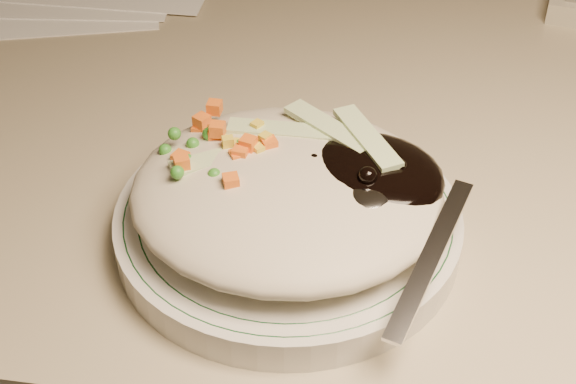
# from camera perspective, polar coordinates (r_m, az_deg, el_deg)

# --- Properties ---
(desk) EXTENTS (1.40, 0.70, 0.74)m
(desk) POSITION_cam_1_polar(r_m,az_deg,el_deg) (0.81, 9.23, -3.96)
(desk) COLOR tan
(desk) RESTS_ON ground
(plate) EXTENTS (0.22, 0.22, 0.02)m
(plate) POSITION_cam_1_polar(r_m,az_deg,el_deg) (0.51, 0.00, -2.24)
(plate) COLOR silver
(plate) RESTS_ON desk
(plate_rim) EXTENTS (0.21, 0.21, 0.00)m
(plate_rim) POSITION_cam_1_polar(r_m,az_deg,el_deg) (0.50, 0.00, -1.40)
(plate_rim) COLOR #144723
(plate_rim) RESTS_ON plate
(meal) EXTENTS (0.21, 0.19, 0.05)m
(meal) POSITION_cam_1_polar(r_m,az_deg,el_deg) (0.49, 0.49, 0.40)
(meal) COLOR beige
(meal) RESTS_ON plate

